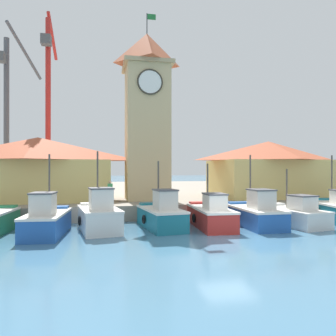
{
  "coord_description": "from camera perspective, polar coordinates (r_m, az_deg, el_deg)",
  "views": [
    {
      "loc": [
        -5.9,
        -14.99,
        3.45
      ],
      "look_at": [
        -1.25,
        8.37,
        3.5
      ],
      "focal_mm": 35.0,
      "sensor_mm": 36.0,
      "label": 1
    }
  ],
  "objects": [
    {
      "name": "ground_plane",
      "position": [
        16.48,
        10.22,
        -12.2
      ],
      "size": [
        300.0,
        300.0,
        0.0
      ],
      "primitive_type": "plane",
      "color": "teal"
    },
    {
      "name": "quay_wharf",
      "position": [
        41.89,
        -3.15,
        -4.14
      ],
      "size": [
        120.0,
        40.0,
        1.02
      ],
      "primitive_type": "cube",
      "color": "gray",
      "rests_on": "ground"
    },
    {
      "name": "fishing_boat_left_outer",
      "position": [
        18.29,
        -20.4,
        -8.55
      ],
      "size": [
        2.14,
        4.49,
        4.23
      ],
      "color": "#2356A8",
      "rests_on": "ground"
    },
    {
      "name": "fishing_boat_left_inner",
      "position": [
        18.68,
        -11.92,
        -8.18
      ],
      "size": [
        2.62,
        4.34,
        4.44
      ],
      "color": "silver",
      "rests_on": "ground"
    },
    {
      "name": "fishing_boat_mid_left",
      "position": [
        19.11,
        -1.16,
        -8.18
      ],
      "size": [
        2.43,
        4.58,
        3.9
      ],
      "color": "#196B7F",
      "rests_on": "ground"
    },
    {
      "name": "fishing_boat_center",
      "position": [
        19.58,
        7.45,
        -8.12
      ],
      "size": [
        2.0,
        4.93,
        3.76
      ],
      "color": "#AD2823",
      "rests_on": "ground"
    },
    {
      "name": "fishing_boat_mid_right",
      "position": [
        20.41,
        14.95,
        -7.7
      ],
      "size": [
        2.11,
        4.74,
        4.3
      ],
      "color": "#2356A8",
      "rests_on": "ground"
    },
    {
      "name": "fishing_boat_right_inner",
      "position": [
        21.53,
        21.03,
        -7.57
      ],
      "size": [
        2.72,
        4.68,
        3.43
      ],
      "color": "silver",
      "rests_on": "ground"
    },
    {
      "name": "clock_tower",
      "position": [
        26.22,
        -3.68,
        9.7
      ],
      "size": [
        3.77,
        3.77,
        14.71
      ],
      "color": "tan",
      "rests_on": "quay_wharf"
    },
    {
      "name": "warehouse_left",
      "position": [
        27.19,
        -21.72,
        -0.0
      ],
      "size": [
        11.37,
        6.85,
        4.85
      ],
      "color": "tan",
      "rests_on": "quay_wharf"
    },
    {
      "name": "warehouse_right",
      "position": [
        30.01,
        17.1,
        -0.04
      ],
      "size": [
        9.63,
        7.16,
        4.82
      ],
      "color": "tan",
      "rests_on": "quay_wharf"
    },
    {
      "name": "port_crane_near",
      "position": [
        37.64,
        -20.14,
        7.18
      ],
      "size": [
        2.0,
        7.28,
        19.37
      ],
      "color": "maroon",
      "rests_on": "quay_wharf"
    },
    {
      "name": "port_crane_far",
      "position": [
        39.2,
        -26.12,
        5.93
      ],
      "size": [
        3.3,
        9.11,
        18.31
      ],
      "color": "#353539",
      "rests_on": "quay_wharf"
    },
    {
      "name": "dock_worker_near_tower",
      "position": [
        22.73,
        -10.05,
        -4.11
      ],
      "size": [
        0.34,
        0.22,
        1.62
      ],
      "color": "#33333D",
      "rests_on": "quay_wharf"
    }
  ]
}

